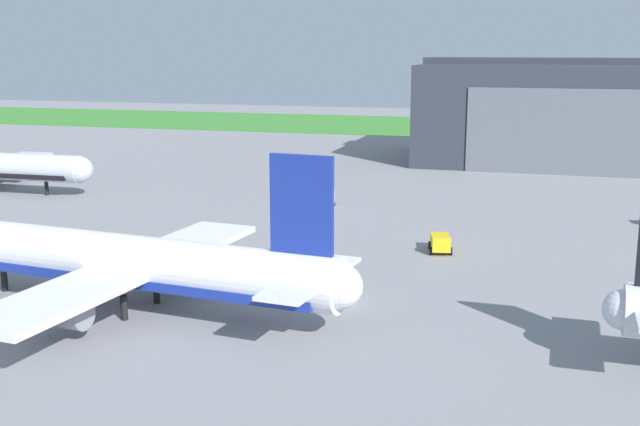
% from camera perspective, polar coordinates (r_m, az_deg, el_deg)
% --- Properties ---
extents(ground_plane, '(440.00, 440.00, 0.00)m').
position_cam_1_polar(ground_plane, '(67.32, 1.43, -6.58)').
color(ground_plane, gray).
extents(grass_field_strip, '(440.00, 56.00, 0.08)m').
position_cam_1_polar(grass_field_strip, '(219.93, 11.84, 6.09)').
color(grass_field_strip, '#3E8834').
rests_on(grass_field_strip, ground_plane).
extents(airliner_near_right, '(41.76, 33.27, 13.77)m').
position_cam_1_polar(airliner_near_right, '(66.86, -14.15, -3.48)').
color(airliner_near_right, white).
rests_on(airliner_near_right, ground_plane).
extents(pushback_tractor, '(3.25, 3.80, 2.22)m').
position_cam_1_polar(pushback_tractor, '(108.83, 0.40, 1.19)').
color(pushback_tractor, silver).
rests_on(pushback_tractor, ground_plane).
extents(ops_van, '(2.94, 4.30, 1.99)m').
position_cam_1_polar(ops_van, '(84.46, 8.72, -2.12)').
color(ops_van, yellow).
rests_on(ops_van, ground_plane).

